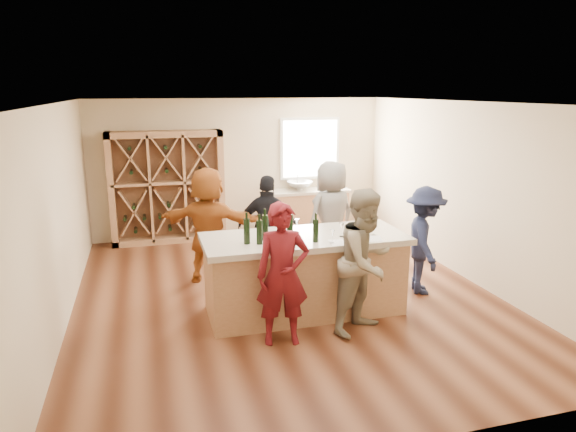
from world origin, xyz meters
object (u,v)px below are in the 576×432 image
object	(u,v)px
person_near_left	(283,275)
person_far_right	(331,216)
tasting_counter_base	(304,277)
wine_rack	(167,187)
wine_bottle_d	(280,231)
sink	(300,186)
wine_bottle_f	(316,230)
person_server	(424,240)
wine_bottle_c	(265,228)
wine_bottle_e	(290,227)
person_near_right	(366,262)
wine_bottle_a	(247,231)
wine_bottle_b	(259,232)
person_far_mid	(268,228)
person_far_left	(209,225)

from	to	relation	value
person_near_left	person_far_right	distance (m)	2.70
person_far_right	tasting_counter_base	bearing A→B (deg)	40.81
wine_rack	wine_bottle_d	size ratio (longest dim) A/B	7.53
sink	wine_bottle_f	size ratio (longest dim) A/B	1.81
person_server	wine_bottle_c	bearing A→B (deg)	114.12
wine_bottle_d	person_far_right	bearing A→B (deg)	51.99
tasting_counter_base	wine_bottle_e	distance (m)	0.79
tasting_counter_base	wine_bottle_c	distance (m)	0.93
sink	person_near_right	world-z (taller)	person_near_right
person_near_right	wine_bottle_f	distance (m)	0.75
sink	person_server	size ratio (longest dim) A/B	0.34
wine_bottle_a	wine_bottle_b	bearing A→B (deg)	-20.67
person_far_mid	person_far_left	bearing A→B (deg)	12.87
wine_bottle_e	person_far_mid	world-z (taller)	person_far_mid
wine_bottle_a	person_near_right	bearing A→B (deg)	-23.72
person_server	wine_rack	bearing A→B (deg)	61.89
wine_bottle_b	person_far_left	world-z (taller)	person_far_left
wine_bottle_a	wine_bottle_f	distance (m)	0.88
sink	wine_bottle_a	distance (m)	4.43
wine_bottle_c	wine_bottle_d	xyz separation A→B (m)	(0.17, -0.14, -0.02)
person_far_right	wine_bottle_c	bearing A→B (deg)	28.97
wine_bottle_b	wine_bottle_e	distance (m)	0.44
sink	wine_bottle_a	xyz separation A→B (m)	(-1.91, -3.99, 0.23)
wine_rack	tasting_counter_base	distance (m)	4.27
person_far_right	wine_bottle_f	world-z (taller)	person_far_right
tasting_counter_base	person_near_left	size ratio (longest dim) A/B	1.51
wine_bottle_c	person_near_left	xyz separation A→B (m)	(0.04, -0.72, -0.38)
wine_bottle_c	wine_bottle_f	world-z (taller)	wine_bottle_c
tasting_counter_base	person_near_left	world-z (taller)	person_near_left
wine_bottle_e	person_far_left	size ratio (longest dim) A/B	0.18
wine_bottle_d	person_server	bearing A→B (deg)	9.34
wine_bottle_b	person_server	world-z (taller)	person_server
wine_bottle_a	person_far_mid	size ratio (longest dim) A/B	0.19
person_far_mid	person_server	bearing A→B (deg)	174.84
wine_bottle_b	tasting_counter_base	bearing A→B (deg)	16.87
person_server	person_far_right	size ratio (longest dim) A/B	0.87
wine_rack	person_server	xyz separation A→B (m)	(3.51, -3.72, -0.29)
person_near_right	person_server	bearing A→B (deg)	3.48
wine_bottle_d	wine_bottle_b	bearing A→B (deg)	-177.73
person_near_left	wine_bottle_f	distance (m)	0.82
wine_bottle_a	wine_bottle_f	world-z (taller)	wine_bottle_a
tasting_counter_base	person_far_right	distance (m)	1.82
wine_bottle_b	person_server	xyz separation A→B (m)	(2.58, 0.39, -0.43)
wine_rack	tasting_counter_base	bearing A→B (deg)	-67.80
person_far_mid	wine_bottle_f	distance (m)	1.70
tasting_counter_base	wine_bottle_b	distance (m)	1.01
wine_rack	tasting_counter_base	size ratio (longest dim) A/B	0.85
sink	wine_bottle_d	world-z (taller)	wine_bottle_d
wine_rack	person_far_left	xyz separation A→B (m)	(0.50, -2.40, -0.18)
wine_bottle_c	tasting_counter_base	bearing A→B (deg)	5.36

